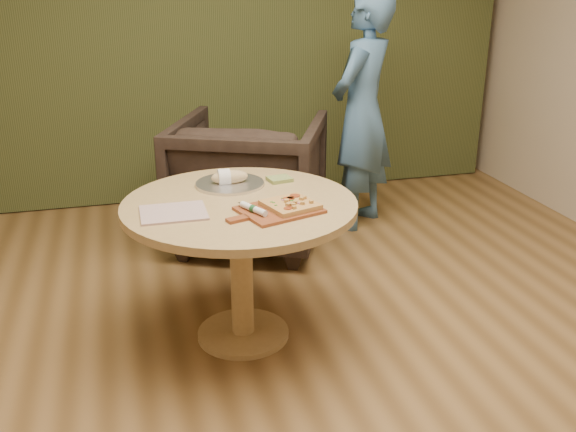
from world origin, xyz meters
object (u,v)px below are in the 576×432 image
at_px(pizza_paddle, 277,210).
at_px(serving_tray, 230,184).
at_px(flatbread_pizza, 291,204).
at_px(bread_roll, 228,177).
at_px(person_standing, 362,112).
at_px(pedestal_table, 240,228).
at_px(cutlery_roll, 253,209).
at_px(armchair, 249,175).

distance_m(pizza_paddle, serving_tray, 0.47).
distance_m(flatbread_pizza, bread_roll, 0.49).
height_order(pizza_paddle, serving_tray, serving_tray).
bearing_deg(person_standing, pizza_paddle, 13.33).
relative_size(flatbread_pizza, bread_roll, 1.43).
xyz_separation_m(serving_tray, person_standing, (1.15, 1.09, 0.09)).
relative_size(pedestal_table, cutlery_roll, 6.10).
bearing_deg(pizza_paddle, armchair, 65.83).
bearing_deg(cutlery_roll, bread_roll, 68.15).
xyz_separation_m(pedestal_table, serving_tray, (-0.00, 0.26, 0.15)).
relative_size(cutlery_roll, person_standing, 0.11).
height_order(pizza_paddle, armchair, armchair).
height_order(flatbread_pizza, cutlery_roll, flatbread_pizza).
relative_size(flatbread_pizza, cutlery_roll, 1.48).
relative_size(pedestal_table, serving_tray, 3.21).
height_order(bread_roll, person_standing, person_standing).
xyz_separation_m(flatbread_pizza, serving_tray, (-0.21, 0.44, -0.02)).
distance_m(bread_roll, armchair, 1.05).
bearing_deg(pedestal_table, serving_tray, 90.02).
distance_m(flatbread_pizza, cutlery_roll, 0.18).
relative_size(cutlery_roll, armchair, 0.19).
distance_m(pedestal_table, pizza_paddle, 0.28).
height_order(pizza_paddle, cutlery_roll, cutlery_roll).
bearing_deg(serving_tray, pizza_paddle, -72.29).
height_order(bread_roll, armchair, armchair).
relative_size(pedestal_table, armchair, 1.17).
relative_size(pedestal_table, bread_roll, 5.92).
bearing_deg(pedestal_table, person_standing, 49.60).
bearing_deg(flatbread_pizza, armchair, 86.34).
xyz_separation_m(bread_roll, armchair, (0.31, 0.96, -0.30)).
distance_m(pedestal_table, bread_roll, 0.32).
height_order(pizza_paddle, person_standing, person_standing).
height_order(pedestal_table, pizza_paddle, pizza_paddle).
bearing_deg(person_standing, pedestal_table, 6.21).
bearing_deg(serving_tray, bread_roll, 180.00).
distance_m(flatbread_pizza, serving_tray, 0.48).
bearing_deg(pedestal_table, cutlery_roll, -81.85).
bearing_deg(serving_tray, cutlery_roll, -86.49).
bearing_deg(bread_roll, pedestal_table, -88.04).
distance_m(bread_roll, person_standing, 1.59).
bearing_deg(cutlery_roll, flatbread_pizza, -20.44).
xyz_separation_m(pedestal_table, pizza_paddle, (0.14, -0.18, 0.15)).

